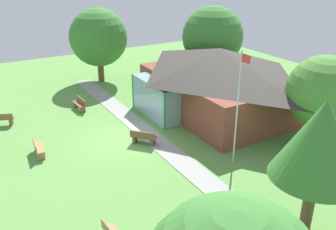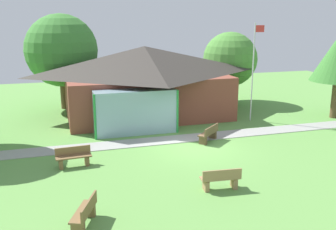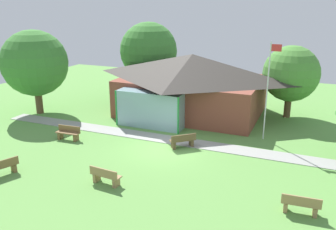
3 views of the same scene
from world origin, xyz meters
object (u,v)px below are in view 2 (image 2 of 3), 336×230
at_px(bench_mid_left, 74,157).
at_px(bench_rear_near_path, 209,134).
at_px(tree_behind_pavilion_right, 230,59).
at_px(tree_behind_pavilion_left, 61,51).
at_px(bench_front_left, 85,213).
at_px(flagpole, 253,68).
at_px(bench_front_center, 221,179).
at_px(pavilion, 144,80).

bearing_deg(bench_mid_left, bench_rear_near_path, -171.52).
height_order(bench_rear_near_path, tree_behind_pavilion_right, tree_behind_pavilion_right).
distance_m(bench_mid_left, tree_behind_pavilion_right, 15.61).
bearing_deg(bench_mid_left, tree_behind_pavilion_right, -144.19).
relative_size(bench_rear_near_path, tree_behind_pavilion_left, 0.22).
bearing_deg(bench_front_left, flagpole, -25.81).
bearing_deg(bench_mid_left, bench_front_left, 86.71).
relative_size(bench_mid_left, bench_front_center, 1.00).
distance_m(bench_rear_near_path, bench_front_center, 5.70).
height_order(bench_mid_left, bench_front_left, same).
bearing_deg(tree_behind_pavilion_right, bench_front_left, -128.15).
bearing_deg(flagpole, bench_front_center, -124.02).
bearing_deg(tree_behind_pavilion_left, bench_front_center, -71.47).
bearing_deg(flagpole, bench_mid_left, -156.69).
xyz_separation_m(bench_mid_left, bench_front_center, (5.11, -3.91, 0.00)).
height_order(bench_front_center, tree_behind_pavilion_right, tree_behind_pavilion_right).
height_order(pavilion, bench_front_left, pavilion).
bearing_deg(tree_behind_pavilion_left, bench_front_left, -89.87).
bearing_deg(bench_rear_near_path, tree_behind_pavilion_left, 83.15).
bearing_deg(tree_behind_pavilion_right, bench_rear_near_path, -120.75).
xyz_separation_m(bench_front_left, tree_behind_pavilion_right, (11.73, 14.93, 2.78)).
xyz_separation_m(pavilion, bench_front_center, (0.13, -11.91, -1.89)).
height_order(bench_mid_left, tree_behind_pavilion_right, tree_behind_pavilion_right).
bearing_deg(bench_front_center, bench_rear_near_path, 76.84).
bearing_deg(flagpole, bench_rear_near_path, -142.01).
relative_size(bench_front_center, tree_behind_pavilion_left, 0.24).
xyz_separation_m(bench_front_left, bench_front_center, (5.04, 1.18, 0.00)).
xyz_separation_m(flagpole, bench_mid_left, (-10.93, -4.71, -2.84)).
relative_size(bench_mid_left, bench_rear_near_path, 1.08).
bearing_deg(tree_behind_pavilion_left, bench_rear_near_path, -54.98).
bearing_deg(tree_behind_pavilion_right, tree_behind_pavilion_left, 173.20).
distance_m(pavilion, bench_front_center, 12.06).
xyz_separation_m(flagpole, bench_front_center, (-5.82, -8.62, -2.84)).
height_order(pavilion, bench_front_center, pavilion).
relative_size(bench_front_left, bench_rear_near_path, 1.10).
bearing_deg(flagpole, tree_behind_pavilion_right, 80.40).
bearing_deg(flagpole, tree_behind_pavilion_left, 149.05).
distance_m(pavilion, bench_rear_near_path, 7.00).
height_order(flagpole, bench_front_center, flagpole).
distance_m(pavilion, bench_mid_left, 9.61).
xyz_separation_m(pavilion, flagpole, (5.95, -3.29, 0.95)).
xyz_separation_m(pavilion, tree_behind_pavilion_left, (-4.95, 3.25, 1.70)).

